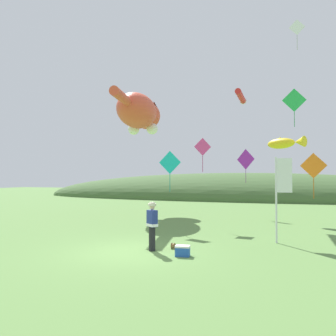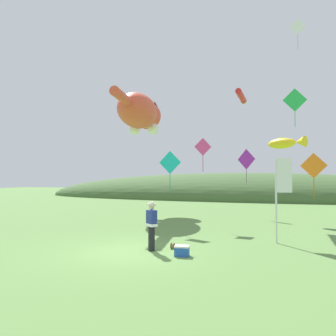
# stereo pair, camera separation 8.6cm
# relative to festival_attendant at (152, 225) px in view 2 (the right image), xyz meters

# --- Properties ---
(ground_plane) EXTENTS (120.00, 120.00, 0.00)m
(ground_plane) POSITION_rel_festival_attendant_xyz_m (-0.61, -0.37, -0.95)
(ground_plane) COLOR #5B8442
(distant_hill_ridge) EXTENTS (55.07, 15.20, 6.46)m
(distant_hill_ridge) POSITION_rel_festival_attendant_xyz_m (-0.61, 31.25, -0.95)
(distant_hill_ridge) COLOR #426033
(distant_hill_ridge) RESTS_ON ground
(festival_attendant) EXTENTS (0.49, 0.46, 1.77)m
(festival_attendant) POSITION_rel_festival_attendant_xyz_m (0.00, 0.00, 0.00)
(festival_attendant) COLOR black
(festival_attendant) RESTS_ON ground
(kite_spool) EXTENTS (0.12, 0.22, 0.22)m
(kite_spool) POSITION_rel_festival_attendant_xyz_m (0.63, 0.57, -0.84)
(kite_spool) COLOR olive
(kite_spool) RESTS_ON ground
(picnic_cooler) EXTENTS (0.52, 0.38, 0.36)m
(picnic_cooler) POSITION_rel_festival_attendant_xyz_m (1.28, -0.42, -0.77)
(picnic_cooler) COLOR blue
(picnic_cooler) RESTS_ON ground
(festival_banner_pole) EXTENTS (0.66, 0.08, 3.51)m
(festival_banner_pole) POSITION_rel_festival_attendant_xyz_m (4.47, 2.94, 1.33)
(festival_banner_pole) COLOR silver
(festival_banner_pole) RESTS_ON ground
(kite_giant_cat) EXTENTS (3.50, 9.45, 2.89)m
(kite_giant_cat) POSITION_rel_festival_attendant_xyz_m (-5.39, 11.11, 6.51)
(kite_giant_cat) COLOR #E04C33
(kite_fish_windsock) EXTENTS (2.46, 1.92, 0.76)m
(kite_fish_windsock) POSITION_rel_festival_attendant_xyz_m (4.80, 10.27, 3.85)
(kite_fish_windsock) COLOR yellow
(kite_tube_streamer) EXTENTS (0.44, 2.71, 0.44)m
(kite_tube_streamer) POSITION_rel_festival_attendant_xyz_m (2.20, 9.59, 6.80)
(kite_tube_streamer) COLOR red
(kite_diamond_pink) EXTENTS (0.85, 0.55, 1.89)m
(kite_diamond_pink) POSITION_rel_festival_attendant_xyz_m (0.41, 6.61, 3.40)
(kite_diamond_pink) COLOR #E53F8C
(kite_diamond_green) EXTENTS (1.38, 0.26, 2.30)m
(kite_diamond_green) POSITION_rel_festival_attendant_xyz_m (5.32, 9.50, 6.29)
(kite_diamond_green) COLOR green
(kite_diamond_white) EXTENTS (0.94, 0.13, 1.84)m
(kite_diamond_white) POSITION_rel_festival_attendant_xyz_m (5.53, 9.64, 10.71)
(kite_diamond_white) COLOR white
(kite_diamond_violet) EXTENTS (1.24, 0.72, 2.32)m
(kite_diamond_violet) POSITION_rel_festival_attendant_xyz_m (2.27, 11.82, 2.95)
(kite_diamond_violet) COLOR purple
(kite_diamond_teal) EXTENTS (1.18, 0.06, 2.08)m
(kite_diamond_teal) POSITION_rel_festival_attendant_xyz_m (-0.85, 4.63, 2.46)
(kite_diamond_teal) COLOR #19BFBF
(kite_diamond_orange) EXTENTS (1.09, 0.30, 2.03)m
(kite_diamond_orange) POSITION_rel_festival_attendant_xyz_m (5.87, 4.55, 2.22)
(kite_diamond_orange) COLOR orange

